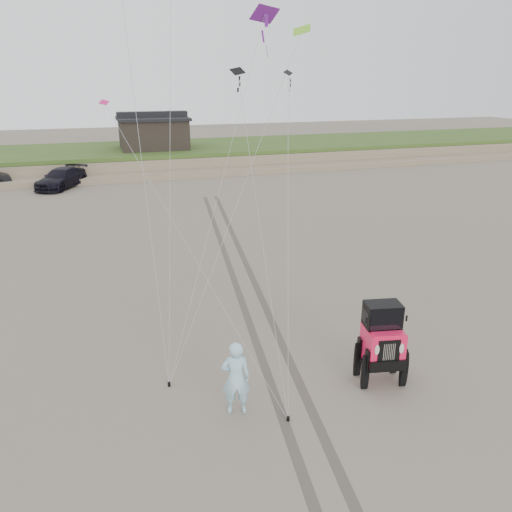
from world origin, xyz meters
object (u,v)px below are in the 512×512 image
at_px(cabin, 153,132).
at_px(jeep, 381,352).
at_px(truck_c, 61,178).
at_px(man, 236,378).

height_order(cabin, jeep, cabin).
bearing_deg(jeep, truck_c, 118.40).
bearing_deg(man, jeep, -165.28).
bearing_deg(truck_c, jeep, -43.43).
relative_size(truck_c, jeep, 1.03).
distance_m(truck_c, jeep, 31.83).
distance_m(truck_c, man, 30.93).
xyz_separation_m(truck_c, jeep, (9.46, -30.39, 0.18)).
height_order(jeep, man, man).
height_order(cabin, man, cabin).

